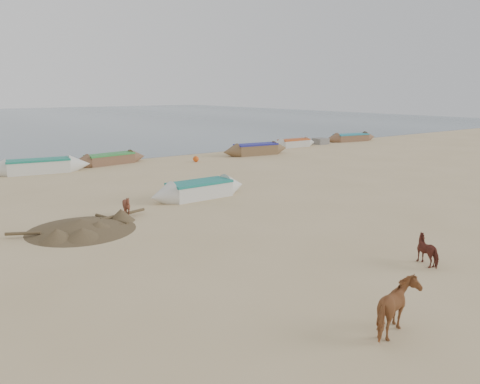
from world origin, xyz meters
name	(u,v)px	position (x,y,z in m)	size (l,w,h in m)	color
ground	(305,238)	(0.00, 0.00, 0.00)	(140.00, 140.00, 0.00)	tan
cow_adult	(397,308)	(-3.22, -6.15, 0.61)	(0.66, 1.45, 1.23)	brown
calf_front	(127,206)	(-4.09, 6.45, 0.48)	(0.77, 0.86, 0.95)	#5E2D1D
calf_right	(430,250)	(1.23, -4.14, 0.45)	(0.89, 0.76, 0.89)	maroon
near_canoe	(200,190)	(0.31, 7.81, 0.42)	(5.38, 1.34, 0.83)	silver
debris_pile	(81,225)	(-6.24, 5.74, 0.22)	(4.09, 4.09, 0.44)	brown
waterline_canoes	(95,162)	(-0.68, 19.95, 0.42)	(61.69, 4.56, 0.93)	brown
beach_clutter	(163,158)	(4.32, 19.66, 0.30)	(45.74, 5.26, 0.64)	#2F693F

